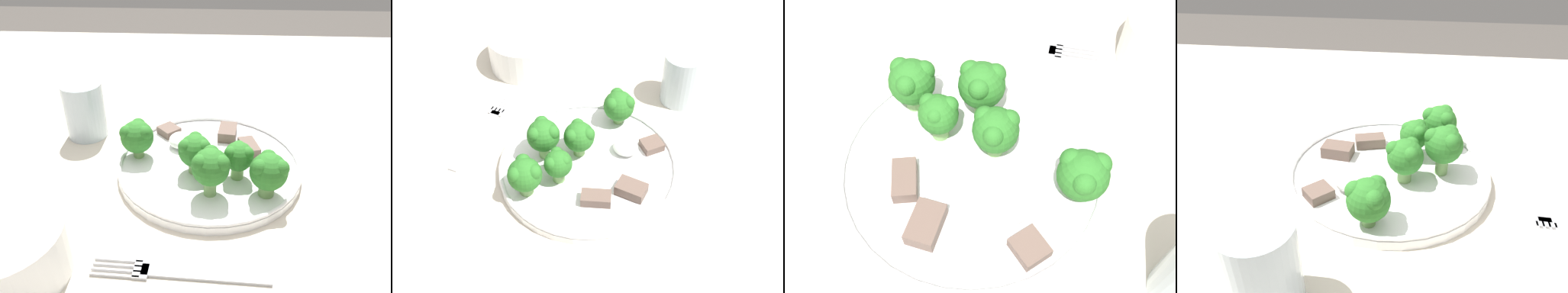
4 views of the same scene
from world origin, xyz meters
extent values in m
cube|color=beige|center=(0.00, 0.00, 0.69)|extent=(1.38, 1.19, 0.03)
cylinder|color=brown|center=(-0.63, -0.54, 0.34)|extent=(0.06, 0.06, 0.68)
cylinder|color=white|center=(0.02, -0.05, 0.71)|extent=(0.27, 0.27, 0.01)
torus|color=white|center=(0.02, -0.05, 0.72)|extent=(0.27, 0.27, 0.01)
cube|color=#B2B2B7|center=(-0.17, -0.05, 0.71)|extent=(0.02, 0.14, 0.00)
cube|color=#B2B2B7|center=(-0.17, 0.01, 0.71)|extent=(0.02, 0.02, 0.00)
cube|color=#B2B2B7|center=(-0.15, 0.04, 0.71)|extent=(0.00, 0.05, 0.00)
cube|color=#B2B2B7|center=(-0.16, 0.04, 0.71)|extent=(0.00, 0.05, 0.00)
cube|color=#B2B2B7|center=(-0.17, 0.04, 0.71)|extent=(0.00, 0.05, 0.00)
cube|color=#B2B2B7|center=(-0.17, 0.04, 0.71)|extent=(0.00, 0.05, 0.00)
cylinder|color=#709E56|center=(-0.04, -0.13, 0.73)|extent=(0.02, 0.02, 0.02)
sphere|color=#286B23|center=(-0.04, -0.13, 0.75)|extent=(0.05, 0.05, 0.05)
sphere|color=#286B23|center=(-0.03, -0.13, 0.77)|extent=(0.02, 0.02, 0.02)
sphere|color=#286B23|center=(-0.05, -0.12, 0.77)|extent=(0.02, 0.02, 0.02)
sphere|color=#286B23|center=(-0.05, -0.14, 0.77)|extent=(0.02, 0.02, 0.02)
cylinder|color=#709E56|center=(-0.05, -0.06, 0.73)|extent=(0.02, 0.02, 0.03)
sphere|color=#286B23|center=(-0.05, -0.06, 0.76)|extent=(0.05, 0.05, 0.05)
sphere|color=#286B23|center=(-0.03, -0.06, 0.77)|extent=(0.02, 0.02, 0.02)
sphere|color=#286B23|center=(-0.05, -0.04, 0.77)|extent=(0.02, 0.02, 0.02)
sphere|color=#286B23|center=(-0.05, -0.07, 0.77)|extent=(0.02, 0.02, 0.02)
cylinder|color=#709E56|center=(0.00, -0.03, 0.73)|extent=(0.02, 0.02, 0.02)
sphere|color=#286B23|center=(0.00, -0.03, 0.75)|extent=(0.05, 0.05, 0.05)
sphere|color=#286B23|center=(0.01, -0.03, 0.76)|extent=(0.02, 0.02, 0.02)
sphere|color=#286B23|center=(-0.01, -0.02, 0.76)|extent=(0.02, 0.02, 0.02)
sphere|color=#286B23|center=(-0.01, -0.05, 0.76)|extent=(0.02, 0.02, 0.02)
cylinder|color=#709E56|center=(-0.01, -0.09, 0.73)|extent=(0.02, 0.02, 0.02)
sphere|color=#286B23|center=(-0.01, -0.09, 0.75)|extent=(0.04, 0.04, 0.04)
sphere|color=#286B23|center=(0.00, -0.09, 0.76)|extent=(0.02, 0.02, 0.02)
sphere|color=#286B23|center=(-0.02, -0.08, 0.76)|extent=(0.02, 0.02, 0.02)
sphere|color=#286B23|center=(-0.02, -0.10, 0.76)|extent=(0.02, 0.02, 0.02)
cylinder|color=#709E56|center=(0.03, 0.05, 0.73)|extent=(0.02, 0.02, 0.02)
sphere|color=#286B23|center=(0.03, 0.05, 0.75)|extent=(0.05, 0.05, 0.05)
sphere|color=#286B23|center=(0.05, 0.05, 0.76)|extent=(0.02, 0.02, 0.02)
sphere|color=#286B23|center=(0.03, 0.07, 0.76)|extent=(0.02, 0.02, 0.02)
sphere|color=#286B23|center=(0.03, 0.04, 0.76)|extent=(0.02, 0.02, 0.02)
cube|color=brown|center=(0.05, -0.11, 0.73)|extent=(0.05, 0.03, 0.02)
cube|color=brown|center=(0.10, 0.01, 0.72)|extent=(0.04, 0.04, 0.01)
cube|color=brown|center=(0.10, -0.08, 0.73)|extent=(0.04, 0.03, 0.02)
ellipsoid|color=white|center=(0.07, -0.01, 0.73)|extent=(0.04, 0.03, 0.02)
camera|label=1|loc=(-0.43, -0.06, 1.04)|focal=35.00mm
camera|label=2|loc=(0.20, -0.55, 1.33)|focal=50.00mm
camera|label=3|loc=(0.26, 0.00, 1.11)|focal=42.00mm
camera|label=4|loc=(-0.01, 0.36, 1.01)|focal=35.00mm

